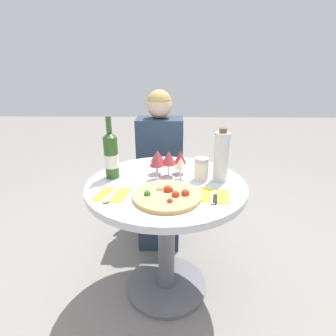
# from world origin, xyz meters

# --- Properties ---
(ground_plane) EXTENTS (12.00, 12.00, 0.00)m
(ground_plane) POSITION_xyz_m (0.00, 0.00, 0.00)
(ground_plane) COLOR gray
(ground_plane) RESTS_ON ground
(dining_table) EXTENTS (0.86, 0.86, 0.73)m
(dining_table) POSITION_xyz_m (0.00, 0.00, 0.54)
(dining_table) COLOR slate
(dining_table) RESTS_ON ground_plane
(chair_behind_diner) EXTENTS (0.38, 0.38, 0.82)m
(chair_behind_diner) POSITION_xyz_m (-0.07, 0.75, 0.40)
(chair_behind_diner) COLOR slate
(chair_behind_diner) RESTS_ON ground_plane
(seated_diner) EXTENTS (0.35, 0.47, 1.15)m
(seated_diner) POSITION_xyz_m (-0.07, 0.61, 0.52)
(seated_diner) COLOR #28384C
(seated_diner) RESTS_ON ground_plane
(pizza_large) EXTENTS (0.33, 0.33, 0.05)m
(pizza_large) POSITION_xyz_m (0.01, -0.18, 0.74)
(pizza_large) COLOR tan
(pizza_large) RESTS_ON dining_table
(wine_bottle) EXTENTS (0.08, 0.08, 0.34)m
(wine_bottle) POSITION_xyz_m (-0.30, 0.06, 0.85)
(wine_bottle) COLOR #2D5623
(wine_bottle) RESTS_ON dining_table
(tall_carafe) EXTENTS (0.08, 0.08, 0.29)m
(tall_carafe) POSITION_xyz_m (0.29, 0.03, 0.86)
(tall_carafe) COLOR silver
(tall_carafe) RESTS_ON dining_table
(sugar_shaker) EXTENTS (0.08, 0.08, 0.12)m
(sugar_shaker) POSITION_xyz_m (0.19, 0.04, 0.79)
(sugar_shaker) COLOR silver
(sugar_shaker) RESTS_ON dining_table
(wine_glass_back_left) EXTENTS (0.08, 0.08, 0.14)m
(wine_glass_back_left) POSITION_xyz_m (-0.05, 0.13, 0.83)
(wine_glass_back_left) COLOR silver
(wine_glass_back_left) RESTS_ON dining_table
(wine_glass_front_right) EXTENTS (0.06, 0.06, 0.13)m
(wine_glass_front_right) POSITION_xyz_m (0.08, 0.04, 0.82)
(wine_glass_front_right) COLOR silver
(wine_glass_front_right) RESTS_ON dining_table
(wine_glass_center) EXTENTS (0.08, 0.08, 0.15)m
(wine_glass_center) POSITION_xyz_m (0.01, 0.08, 0.83)
(wine_glass_center) COLOR silver
(wine_glass_center) RESTS_ON dining_table
(wine_glass_front_left) EXTENTS (0.07, 0.07, 0.15)m
(wine_glass_front_left) POSITION_xyz_m (-0.05, 0.04, 0.84)
(wine_glass_front_left) COLOR silver
(wine_glass_front_left) RESTS_ON dining_table
(wine_glass_back_right) EXTENTS (0.07, 0.07, 0.14)m
(wine_glass_back_right) POSITION_xyz_m (0.08, 0.13, 0.82)
(wine_glass_back_right) COLOR silver
(wine_glass_back_right) RESTS_ON dining_table
(place_setting_left) EXTENTS (0.17, 0.19, 0.01)m
(place_setting_left) POSITION_xyz_m (-0.26, -0.16, 0.73)
(place_setting_left) COLOR yellow
(place_setting_left) RESTS_ON dining_table
(place_setting_right) EXTENTS (0.17, 0.19, 0.01)m
(place_setting_right) POSITION_xyz_m (0.23, -0.16, 0.73)
(place_setting_right) COLOR yellow
(place_setting_right) RESTS_ON dining_table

